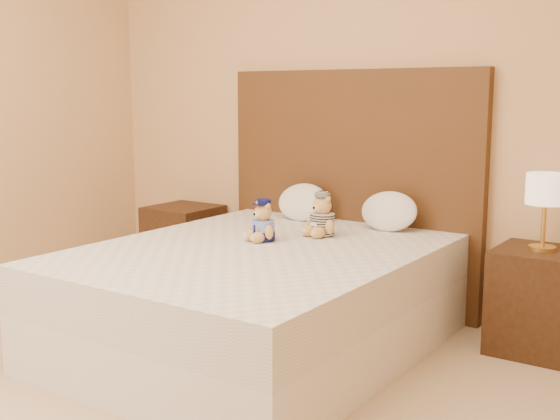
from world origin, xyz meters
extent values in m
cube|color=tan|center=(0.00, 2.25, 1.35)|extent=(4.00, 0.04, 2.70)
cube|color=white|center=(0.00, 1.20, 0.15)|extent=(1.60, 2.00, 0.30)
cube|color=silver|center=(0.00, 1.20, 0.43)|extent=(1.60, 2.00, 0.25)
cube|color=#492A16|center=(0.00, 2.21, 0.75)|extent=(1.75, 0.08, 1.50)
cube|color=#3B2312|center=(-1.25, 2.00, 0.28)|extent=(0.45, 0.45, 0.55)
cube|color=#3B2312|center=(1.25, 2.00, 0.28)|extent=(0.45, 0.45, 0.55)
cylinder|color=gold|center=(1.25, 2.00, 0.56)|extent=(0.14, 0.14, 0.02)
cylinder|color=gold|center=(1.25, 2.00, 0.69)|extent=(0.02, 0.02, 0.26)
cylinder|color=beige|center=(1.25, 2.00, 0.87)|extent=(0.20, 0.20, 0.16)
ellipsoid|color=white|center=(-0.25, 2.03, 0.68)|extent=(0.36, 0.23, 0.25)
ellipsoid|color=white|center=(0.36, 2.03, 0.68)|extent=(0.35, 0.23, 0.25)
camera|label=1|loc=(2.14, -1.70, 1.35)|focal=45.00mm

